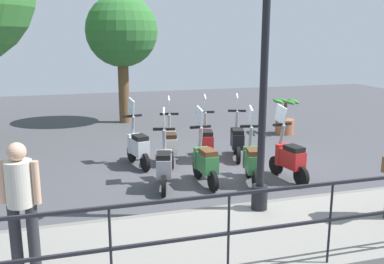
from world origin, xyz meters
TOP-DOWN VIEW (x-y plane):
  - ground_plane at (0.00, 0.00)m, footprint 28.00×28.00m
  - promenade_walkway at (-3.15, 0.00)m, footprint 2.20×20.00m
  - fence_railing at (-4.20, -0.00)m, footprint 0.04×16.03m
  - lamp_post_near at (-2.40, 0.10)m, footprint 0.26×0.90m
  - pedestrian_distant at (-3.30, 3.61)m, footprint 0.41×0.47m
  - tree_distant at (6.10, 1.21)m, footprint 2.37×2.37m
  - potted_palm at (2.99, -3.23)m, footprint 1.06×0.66m
  - scooter_near_0 at (-0.86, -1.27)m, footprint 1.23×0.47m
  - scooter_near_1 at (-0.87, -0.45)m, footprint 1.21×0.51m
  - scooter_near_2 at (-0.64, 0.47)m, footprint 1.23×0.44m
  - scooter_near_3 at (-0.64, 1.30)m, footprint 1.21×0.51m
  - scooter_far_0 at (0.90, -0.84)m, footprint 1.20×0.55m
  - scooter_far_1 at (0.96, -0.07)m, footprint 1.22×0.50m
  - scooter_far_2 at (0.94, 0.81)m, footprint 1.23×0.47m
  - scooter_far_3 at (0.93, 1.57)m, footprint 1.22×0.50m

SIDE VIEW (x-z plane):
  - ground_plane at x=0.00m, z-range 0.00..0.00m
  - promenade_walkway at x=-3.15m, z-range 0.00..0.15m
  - potted_palm at x=2.99m, z-range -0.08..0.97m
  - scooter_near_0 at x=-0.86m, z-range -0.29..1.25m
  - scooter_near_1 at x=-0.87m, z-range -0.29..1.25m
  - scooter_near_2 at x=-0.64m, z-range -0.29..1.25m
  - scooter_near_3 at x=-0.64m, z-range -0.29..1.25m
  - scooter_far_0 at x=0.90m, z-range -0.29..1.25m
  - scooter_far_1 at x=0.96m, z-range -0.29..1.25m
  - scooter_far_2 at x=0.94m, z-range -0.29..1.25m
  - scooter_far_3 at x=0.93m, z-range -0.29..1.25m
  - fence_railing at x=-4.20m, z-range 0.36..1.43m
  - pedestrian_distant at x=-3.30m, z-range 0.28..1.87m
  - lamp_post_near at x=-2.40m, z-range -0.10..4.47m
  - tree_distant at x=6.10m, z-range 0.90..5.16m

